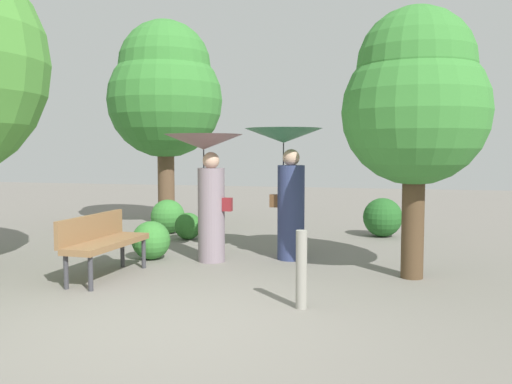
# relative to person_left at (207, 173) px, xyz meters

# --- Properties ---
(ground_plane) EXTENTS (40.00, 40.00, 0.00)m
(ground_plane) POSITION_rel_person_left_xyz_m (0.63, -2.88, -1.35)
(ground_plane) COLOR slate
(person_left) EXTENTS (1.18, 1.18, 1.92)m
(person_left) POSITION_rel_person_left_xyz_m (0.00, 0.00, 0.00)
(person_left) COLOR gray
(person_left) RESTS_ON ground
(person_right) EXTENTS (1.19, 1.19, 2.02)m
(person_right) POSITION_rel_person_left_xyz_m (1.13, 0.46, 0.03)
(person_right) COLOR navy
(person_right) RESTS_ON ground
(park_bench) EXTENTS (0.53, 1.51, 0.83)m
(park_bench) POSITION_rel_person_left_xyz_m (-0.98, -1.38, -0.84)
(park_bench) COLOR #38383D
(park_bench) RESTS_ON ground
(tree_near_right) EXTENTS (1.90, 1.90, 3.52)m
(tree_near_right) POSITION_rel_person_left_xyz_m (2.99, -0.37, 1.01)
(tree_near_right) COLOR #4C3823
(tree_near_right) RESTS_ON ground
(tree_mid_left) EXTENTS (2.54, 2.54, 4.56)m
(tree_mid_left) POSITION_rel_person_left_xyz_m (-2.27, 3.61, 1.67)
(tree_mid_left) COLOR brown
(tree_mid_left) RESTS_ON ground
(bush_path_left) EXTENTS (0.76, 0.76, 0.76)m
(bush_path_left) POSITION_rel_person_left_xyz_m (2.51, 3.11, -0.97)
(bush_path_left) COLOR #235B23
(bush_path_left) RESTS_ON ground
(bush_path_right) EXTENTS (0.59, 0.59, 0.59)m
(bush_path_right) POSITION_rel_person_left_xyz_m (-0.89, -0.10, -1.05)
(bush_path_right) COLOR #387F33
(bush_path_right) RESTS_ON ground
(bush_behind_bench) EXTENTS (0.51, 0.51, 0.51)m
(bush_behind_bench) POSITION_rel_person_left_xyz_m (-1.05, 1.83, -1.10)
(bush_behind_bench) COLOR #2D6B28
(bush_behind_bench) RESTS_ON ground
(bush_far_side) EXTENTS (0.69, 0.69, 0.69)m
(bush_far_side) POSITION_rel_person_left_xyz_m (-1.73, 2.45, -1.00)
(bush_far_side) COLOR #387F33
(bush_far_side) RESTS_ON ground
(path_marker_post) EXTENTS (0.12, 0.12, 0.84)m
(path_marker_post) POSITION_rel_person_left_xyz_m (1.82, -2.14, -0.93)
(path_marker_post) COLOR gray
(path_marker_post) RESTS_ON ground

